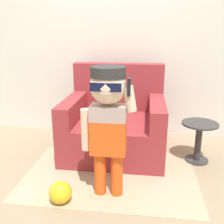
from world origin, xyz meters
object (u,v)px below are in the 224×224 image
object	(u,v)px
armchair	(115,123)
toy_ball	(60,192)
person_child	(108,113)
side_table	(199,138)

from	to	relation	value
armchair	toy_ball	xyz separation A→B (m)	(-0.31, -1.04, -0.23)
person_child	armchair	bearing A→B (deg)	92.92
toy_ball	side_table	bearing A→B (deg)	35.96
armchair	toy_ball	size ratio (longest dim) A/B	5.85
person_child	toy_ball	world-z (taller)	person_child
side_table	toy_ball	size ratio (longest dim) A/B	2.34
side_table	toy_ball	bearing A→B (deg)	-144.04
toy_ball	armchair	bearing A→B (deg)	73.23
person_child	toy_ball	bearing A→B (deg)	-154.48
person_child	side_table	world-z (taller)	person_child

